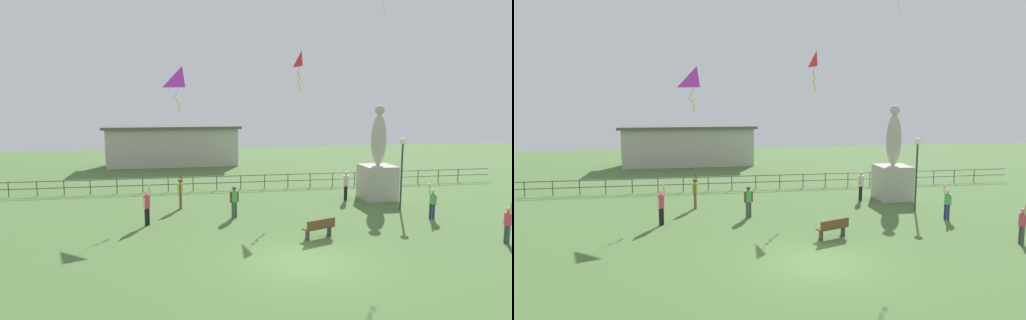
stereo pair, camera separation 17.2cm
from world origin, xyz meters
The scene contains 14 objects.
ground_plane centered at (0.00, 0.00, 0.00)m, with size 80.00×80.00×0.00m, color #4C7038.
statue_monument centered at (7.27, 9.66, 1.65)m, with size 1.89×1.89×5.62m.
lamppost centered at (7.34, 6.89, 2.90)m, with size 0.36×0.36×3.94m.
park_bench centered at (1.45, 2.84, 0.46)m, with size 1.55×0.92×0.85m.
person_0 centered at (8.93, 0.78, 0.90)m, with size 0.28×0.46×1.80m.
person_1 centered at (-6.02, 6.13, 0.99)m, with size 0.42×0.47×1.97m.
person_2 centered at (-4.42, 9.16, 0.99)m, with size 0.33×0.51×1.97m.
person_3 centered at (5.27, 9.63, 1.00)m, with size 0.36×0.43×1.73m.
person_4 centered at (8.00, 4.88, 0.89)m, with size 0.34×0.44×1.78m.
person_5 centered at (-1.75, 6.86, 0.93)m, with size 0.47×0.30×1.61m.
kite_0 centered at (3.05, 11.79, 8.33)m, with size 0.50×1.06×2.44m.
kite_2 centered at (-4.17, 11.08, 7.09)m, with size 1.42×1.37×2.41m.
waterfront_railing centered at (-0.35, 14.00, 0.63)m, with size 36.02×0.06×0.95m.
pavilion_building centered at (-4.89, 26.00, 1.82)m, with size 12.01×4.03×3.59m.
Camera 1 is at (-4.51, -15.28, 5.98)m, focal length 31.56 mm.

